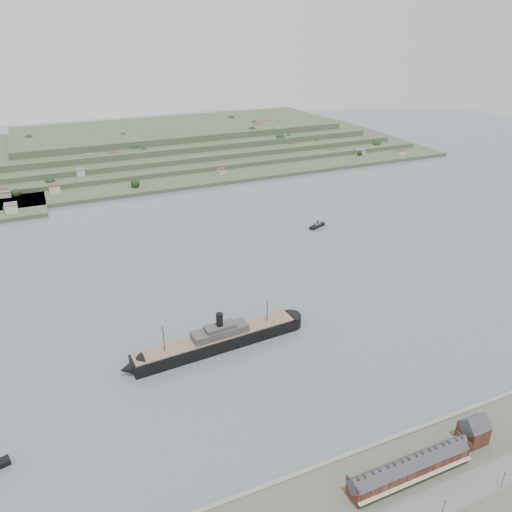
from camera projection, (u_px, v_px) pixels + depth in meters
name	position (u px, v px, depth m)	size (l,w,h in m)	color
ground	(260.00, 289.00, 344.38)	(1400.00, 1400.00, 0.00)	slate
near_shore	(461.00, 507.00, 190.05)	(220.00, 80.00, 2.60)	#4C5142
terrace_row	(410.00, 468.00, 199.31)	(55.60, 9.80, 11.07)	#412417
gabled_building	(474.00, 430.00, 215.72)	(10.40, 10.18, 14.09)	#412417
far_peninsula	(159.00, 146.00, 673.34)	(760.00, 309.00, 30.00)	#3F5438
steamship	(213.00, 342.00, 279.75)	(110.09, 19.65, 26.40)	black
ferry_east	(317.00, 225.00, 444.49)	(17.90, 11.60, 6.54)	black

